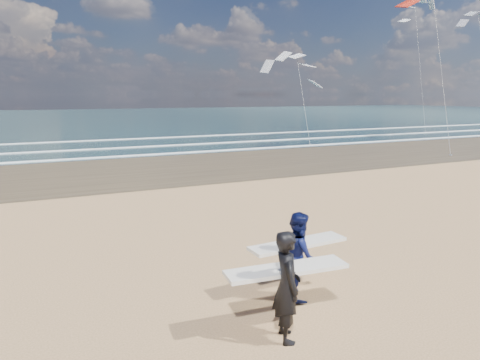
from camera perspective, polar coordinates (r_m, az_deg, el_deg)
name	(u,v)px	position (r m, az deg, el deg)	size (l,w,h in m)	color
wet_sand_strip	(382,151)	(33.18, 18.41, 3.71)	(220.00, 12.00, 0.01)	#453825
ocean	(175,117)	(81.31, -8.60, 8.34)	(220.00, 100.00, 0.02)	#193338
foam_breakers	(306,138)	(41.08, 8.79, 5.58)	(220.00, 11.70, 0.05)	white
surfer_near	(287,284)	(7.38, 6.28, -13.61)	(2.24, 1.10, 1.91)	black
surfer_far	(299,254)	(8.86, 7.85, -9.77)	(2.23, 1.19, 1.79)	#0B113E
kite_0	(438,38)	(34.37, 24.87, 16.80)	(6.31, 4.79, 14.14)	slate
kite_1	(301,85)	(38.01, 8.14, 12.45)	(6.13, 4.77, 8.59)	slate
kite_5	(419,56)	(53.75, 22.77, 15.04)	(5.37, 4.69, 15.69)	slate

